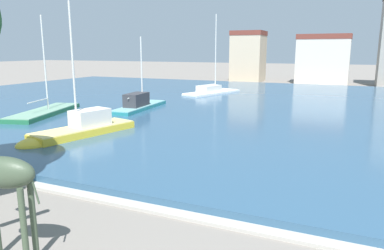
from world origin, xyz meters
The scene contains 9 objects.
harbor_water centered at (0.00, 31.45, 0.20)m, with size 83.39×46.93×0.40m, color #2D5170.
quay_edge_coping centered at (0.00, 7.73, 0.06)m, with size 83.39×0.50×0.12m, color #ADA89E.
sailboat_white centered at (-10.09, 38.37, 0.47)m, with size 5.03×9.47×9.53m.
sailboat_green centered at (-17.66, 19.73, 0.40)m, with size 4.62×9.50×8.15m.
sailboat_teal centered at (-12.01, 24.92, 0.58)m, with size 2.38×8.57×6.60m.
sailboat_yellow centered at (-9.96, 14.24, 0.62)m, with size 3.63×7.70×8.19m.
mooring_bollard centered at (-7.53, 7.58, 0.25)m, with size 0.24×0.24×0.50m, color #232326.
townhouse_tall_gabled centered at (-12.20, 60.74, 4.36)m, with size 5.42×5.29×8.70m.
townhouse_narrow_midrow centered at (0.28, 60.60, 3.98)m, with size 8.22×5.20×7.93m.
Camera 1 is at (4.96, -2.38, 5.47)m, focal length 33.83 mm.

